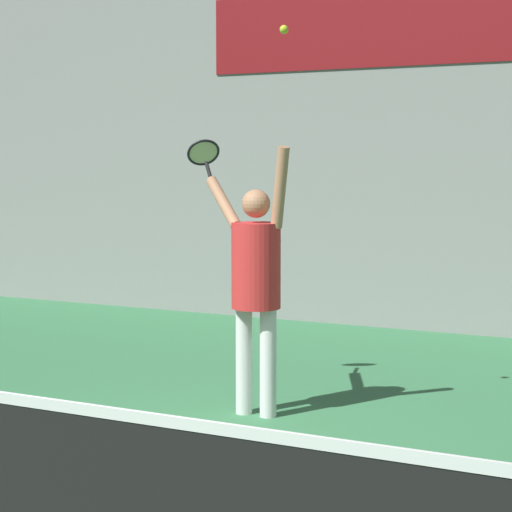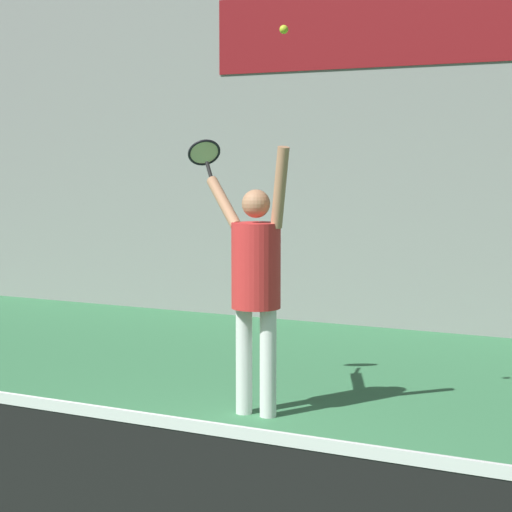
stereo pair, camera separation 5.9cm
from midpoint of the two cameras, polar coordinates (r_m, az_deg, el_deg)
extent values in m
plane|color=#387A4C|center=(5.60, -9.47, -15.00)|extent=(18.00, 18.00, 0.00)
cube|color=gray|center=(11.03, 10.10, 8.39)|extent=(18.00, 0.10, 5.00)
cube|color=maroon|center=(11.07, 10.11, 13.90)|extent=(5.39, 0.02, 0.93)
cylinder|color=white|center=(7.34, -0.98, -6.45)|extent=(0.13, 0.13, 0.85)
cylinder|color=white|center=(7.25, 0.52, -6.60)|extent=(0.13, 0.13, 0.85)
cylinder|color=red|center=(7.17, -0.24, -0.59)|extent=(0.38, 0.38, 0.67)
sphere|color=tan|center=(7.13, -0.24, 3.24)|extent=(0.22, 0.22, 0.22)
cylinder|color=tan|center=(7.00, 1.25, 4.23)|extent=(0.22, 0.20, 0.63)
cylinder|color=tan|center=(7.45, -2.25, 3.31)|extent=(0.50, 0.43, 0.42)
cylinder|color=black|center=(7.77, -3.14, 5.22)|extent=(0.16, 0.16, 0.17)
torus|color=black|center=(7.95, -3.48, 6.37)|extent=(0.34, 0.34, 0.23)
cylinder|color=beige|center=(7.95, -3.48, 6.37)|extent=(0.28, 0.28, 0.19)
sphere|color=#CCDB2D|center=(7.02, 1.49, 13.77)|extent=(0.06, 0.06, 0.06)
camera|label=1|loc=(0.03, -90.24, -0.02)|focal=65.00mm
camera|label=2|loc=(0.03, 89.76, 0.02)|focal=65.00mm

